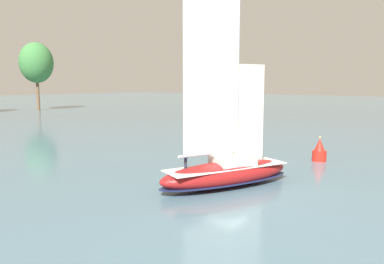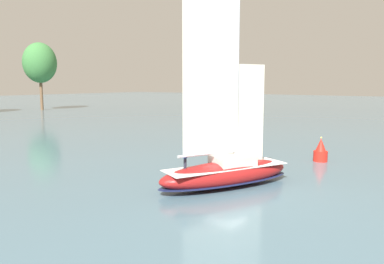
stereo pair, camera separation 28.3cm
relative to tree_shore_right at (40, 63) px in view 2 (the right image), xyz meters
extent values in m
plane|color=slate|center=(-35.75, -78.59, -12.52)|extent=(400.00, 400.00, 0.00)
cylinder|color=brown|center=(0.00, 0.00, -7.69)|extent=(0.77, 0.77, 9.65)
ellipsoid|color=#3D7A3D|center=(0.00, 0.00, 0.06)|extent=(8.69, 8.69, 10.62)
ellipsoid|color=maroon|center=(-35.75, -78.59, -11.63)|extent=(10.65, 7.09, 1.77)
ellipsoid|color=#19234C|center=(-35.75, -78.59, -12.12)|extent=(10.75, 7.16, 0.21)
cube|color=silver|center=(-35.75, -78.59, -11.12)|extent=(9.32, 6.13, 0.06)
cube|color=beige|center=(-35.28, -78.81, -10.72)|extent=(3.50, 3.09, 0.73)
cylinder|color=silver|center=(-35.00, -78.95, -4.59)|extent=(0.21, 0.21, 13.00)
cylinder|color=silver|center=(-37.11, -77.94, -10.05)|extent=(4.30, 2.17, 0.18)
cube|color=silver|center=(-36.94, -78.02, -4.72)|extent=(3.90, 1.87, 10.66)
cube|color=silver|center=(-33.87, -79.48, -7.51)|extent=(2.08, 1.00, 7.15)
cylinder|color=#232838|center=(-38.42, -76.94, -10.66)|extent=(0.27, 0.27, 0.85)
cylinder|color=#1E4CA5|center=(-38.42, -76.94, -9.91)|extent=(0.45, 0.45, 0.65)
sphere|color=tan|center=(-38.42, -76.94, -9.47)|extent=(0.24, 0.24, 0.24)
cylinder|color=red|center=(-23.33, -81.43, -12.03)|extent=(1.29, 1.29, 0.97)
cone|color=red|center=(-23.33, -81.43, -10.96)|extent=(0.97, 0.97, 1.18)
sphere|color=#F2F266|center=(-23.33, -81.43, -10.28)|extent=(0.16, 0.16, 0.16)
camera|label=1|loc=(-58.32, -91.49, -5.24)|focal=35.00mm
camera|label=2|loc=(-58.16, -91.72, -5.24)|focal=35.00mm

